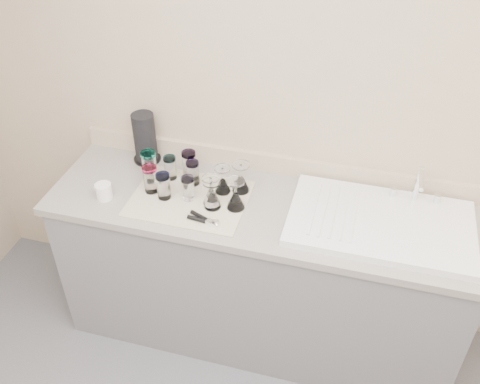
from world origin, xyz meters
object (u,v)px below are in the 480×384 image
(tumbler_teal, at_px, (149,165))
(can_opener, at_px, (204,220))
(tumbler_lavender, at_px, (188,188))
(paper_towel_roll, at_px, (145,138))
(goblet_back_right, at_px, (241,182))
(white_mug, at_px, (104,191))
(tumbler_magenta, at_px, (150,179))
(tumbler_extra, at_px, (189,164))
(goblet_front_left, at_px, (212,198))
(sink_unit, at_px, (381,223))
(goblet_back_left, at_px, (223,183))
(tumbler_purple, at_px, (193,173))
(tumbler_cyan, at_px, (170,167))
(goblet_extra, at_px, (211,194))
(goblet_front_right, at_px, (236,198))
(tumbler_blue, at_px, (164,186))

(tumbler_teal, bearing_deg, can_opener, -34.46)
(tumbler_lavender, bearing_deg, paper_towel_roll, 141.05)
(goblet_back_right, xyz_separation_m, white_mug, (-0.62, -0.22, -0.02))
(tumbler_magenta, bearing_deg, tumbler_extra, 50.62)
(goblet_back_right, bearing_deg, tumbler_extra, 170.42)
(tumbler_extra, height_order, goblet_front_left, goblet_front_left)
(sink_unit, bearing_deg, goblet_back_left, 176.43)
(tumbler_purple, height_order, goblet_front_left, goblet_front_left)
(sink_unit, relative_size, can_opener, 5.25)
(goblet_back_left, xyz_separation_m, paper_towel_roll, (-0.47, 0.17, 0.08))
(tumbler_purple, bearing_deg, tumbler_lavender, -81.87)
(tumbler_lavender, bearing_deg, goblet_front_left, -12.19)
(tumbler_teal, distance_m, paper_towel_roll, 0.18)
(tumbler_cyan, height_order, white_mug, tumbler_cyan)
(goblet_extra, bearing_deg, goblet_back_right, 49.56)
(tumbler_teal, bearing_deg, tumbler_cyan, 13.07)
(goblet_front_right, xyz_separation_m, white_mug, (-0.63, -0.09, -0.02))
(sink_unit, relative_size, tumbler_cyan, 6.62)
(tumbler_cyan, xyz_separation_m, white_mug, (-0.25, -0.23, -0.03))
(white_mug, bearing_deg, tumbler_cyan, 41.76)
(paper_towel_roll, bearing_deg, tumbler_magenta, -62.43)
(tumbler_lavender, bearing_deg, can_opener, -48.62)
(tumbler_teal, xyz_separation_m, goblet_front_left, (0.37, -0.14, -0.03))
(tumbler_cyan, relative_size, tumbler_extra, 0.88)
(goblet_front_right, bearing_deg, goblet_front_left, -167.18)
(sink_unit, distance_m, tumbler_teal, 1.14)
(tumbler_teal, xyz_separation_m, goblet_back_left, (0.38, -0.01, -0.03))
(tumbler_blue, relative_size, white_mug, 1.15)
(tumbler_teal, distance_m, goblet_front_right, 0.49)
(tumbler_blue, relative_size, goblet_back_right, 0.87)
(tumbler_extra, xyz_separation_m, can_opener, (0.18, -0.32, -0.06))
(tumbler_extra, height_order, goblet_front_right, goblet_front_right)
(tumbler_extra, relative_size, goblet_extra, 0.98)
(tumbler_teal, xyz_separation_m, tumbler_purple, (0.23, 0.01, -0.01))
(tumbler_purple, relative_size, white_mug, 1.10)
(can_opener, bearing_deg, goblet_back_right, 69.51)
(tumbler_teal, height_order, tumbler_lavender, tumbler_teal)
(goblet_back_left, bearing_deg, tumbler_purple, 172.34)
(tumbler_extra, height_order, goblet_back_right, goblet_back_right)
(tumbler_magenta, relative_size, paper_towel_roll, 0.52)
(tumbler_blue, relative_size, goblet_back_left, 0.97)
(tumbler_teal, relative_size, goblet_back_left, 1.07)
(tumbler_teal, xyz_separation_m, paper_towel_roll, (-0.08, 0.15, 0.05))
(tumbler_lavender, bearing_deg, white_mug, -166.82)
(goblet_front_left, distance_m, white_mug, 0.53)
(tumbler_cyan, distance_m, tumbler_magenta, 0.14)
(tumbler_lavender, relative_size, goblet_back_right, 0.80)
(sink_unit, bearing_deg, tumbler_teal, 177.01)
(tumbler_lavender, height_order, goblet_front_left, goblet_front_left)
(can_opener, bearing_deg, paper_towel_roll, 138.08)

